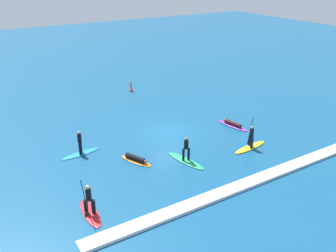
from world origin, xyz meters
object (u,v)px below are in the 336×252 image
object	(u,v)px
surfer_on_green_board	(186,156)
surfer_on_orange_board	(136,159)
surfer_on_blue_board	(80,148)
surfer_on_yellow_board	(251,143)
surfer_on_red_board	(90,207)
marker_buoy	(131,89)
surfer_on_purple_board	(233,125)

from	to	relation	value
surfer_on_green_board	surfer_on_orange_board	size ratio (longest dim) A/B	1.28
surfer_on_blue_board	surfer_on_green_board	bearing A→B (deg)	-47.31
surfer_on_yellow_board	surfer_on_red_board	world-z (taller)	surfer_on_red_board
surfer_on_yellow_board	surfer_on_orange_board	size ratio (longest dim) A/B	1.23
surfer_on_orange_board	surfer_on_red_board	bearing A→B (deg)	-73.59
marker_buoy	surfer_on_yellow_board	bearing A→B (deg)	-84.73
surfer_on_orange_board	surfer_on_purple_board	world-z (taller)	surfer_on_orange_board
surfer_on_green_board	surfer_on_purple_board	world-z (taller)	surfer_on_green_board
surfer_on_orange_board	marker_buoy	distance (m)	15.19
surfer_on_blue_board	surfer_on_purple_board	world-z (taller)	surfer_on_blue_board
surfer_on_green_board	surfer_on_red_board	bearing A→B (deg)	93.73
surfer_on_red_board	surfer_on_purple_board	distance (m)	15.09
surfer_on_red_board	surfer_on_blue_board	bearing A→B (deg)	167.34
surfer_on_red_board	surfer_on_green_board	bearing A→B (deg)	108.16
surfer_on_green_board	marker_buoy	xyz separation A→B (m)	(3.63, 15.50, -0.17)
surfer_on_yellow_board	marker_buoy	distance (m)	16.38
surfer_on_orange_board	marker_buoy	xyz separation A→B (m)	(6.52, 13.72, 0.04)
surfer_on_blue_board	marker_buoy	size ratio (longest dim) A/B	2.68
surfer_on_green_board	surfer_on_yellow_board	bearing A→B (deg)	-110.30
surfer_on_yellow_board	surfer_on_green_board	xyz separation A→B (m)	(-5.13, 0.81, 0.01)
surfer_on_red_board	surfer_on_orange_board	world-z (taller)	surfer_on_red_board
surfer_on_green_board	surfer_on_orange_board	world-z (taller)	surfer_on_green_board
surfer_on_orange_board	marker_buoy	world-z (taller)	marker_buoy
surfer_on_yellow_board	surfer_on_blue_board	size ratio (longest dim) A/B	1.11
surfer_on_yellow_board	marker_buoy	bearing A→B (deg)	88.27
surfer_on_yellow_board	surfer_on_red_board	xyz separation A→B (m)	(-12.76, -1.24, 0.07)
surfer_on_yellow_board	marker_buoy	xyz separation A→B (m)	(-1.51, 16.31, -0.17)
surfer_on_red_board	marker_buoy	distance (m)	20.85
surfer_on_orange_board	surfer_on_purple_board	xyz separation A→B (m)	(9.52, 1.09, -0.02)
surfer_on_green_board	surfer_on_blue_board	xyz separation A→B (m)	(-5.70, 4.80, 0.06)
surfer_on_green_board	surfer_on_red_board	size ratio (longest dim) A/B	1.18
surfer_on_red_board	surfer_on_orange_board	size ratio (longest dim) A/B	1.08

